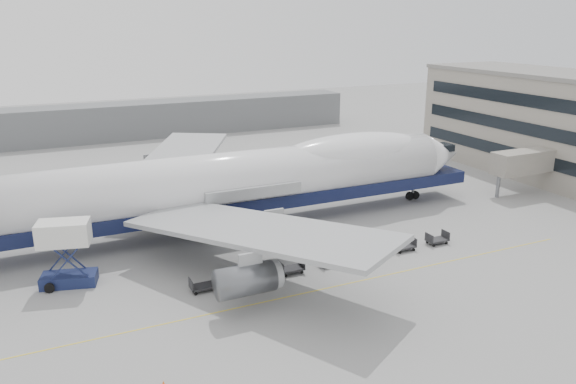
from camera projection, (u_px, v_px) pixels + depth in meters
name	position (u px, v px, depth m)	size (l,w,h in m)	color
ground	(278.00, 267.00, 54.43)	(260.00, 260.00, 0.00)	gray
apron_line	(306.00, 293.00, 49.23)	(60.00, 0.15, 0.01)	gold
hangar	(87.00, 124.00, 110.03)	(110.00, 8.00, 7.00)	slate
airliner	(240.00, 180.00, 63.44)	(67.00, 55.30, 19.98)	white
catering_truck	(66.00, 249.00, 49.82)	(5.23, 4.15, 6.06)	#19224B
dolly_0	(203.00, 285.00, 49.47)	(2.30, 1.35, 1.30)	#2D2D30
dolly_1	(249.00, 276.00, 51.20)	(2.30, 1.35, 1.30)	#2D2D30
dolly_2	(291.00, 268.00, 52.94)	(2.30, 1.35, 1.30)	#2D2D30
dolly_3	(331.00, 260.00, 54.68)	(2.30, 1.35, 1.30)	#2D2D30
dolly_4	(369.00, 253.00, 56.42)	(2.30, 1.35, 1.30)	#2D2D30
dolly_5	(404.00, 246.00, 58.16)	(2.30, 1.35, 1.30)	#2D2D30
dolly_6	(437.00, 239.00, 59.90)	(2.30, 1.35, 1.30)	#2D2D30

